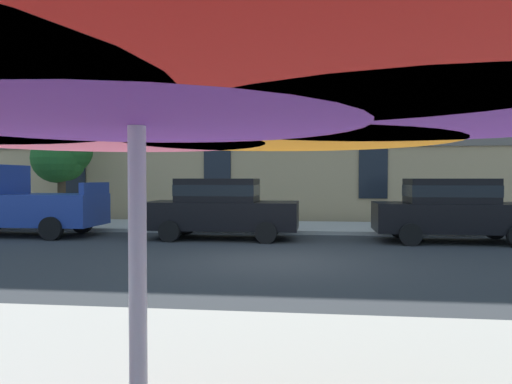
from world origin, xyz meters
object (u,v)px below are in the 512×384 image
sedan_black (221,207)px  pickup_blue (12,203)px  sedan_black_midblock (453,208)px  street_tree_left (62,154)px  patio_umbrella (136,65)px

sedan_black → pickup_blue: bearing=180.0°
pickup_blue → sedan_black_midblock: pickup_blue is taller
pickup_blue → street_tree_left: street_tree_left is taller
sedan_black → street_tree_left: bearing=153.2°
pickup_blue → sedan_black: bearing=-0.0°
sedan_black_midblock → sedan_black: bearing=180.0°
street_tree_left → sedan_black_midblock: bearing=-14.5°
pickup_blue → sedan_black_midblock: size_ratio=1.16×
sedan_black_midblock → street_tree_left: 13.96m
patio_umbrella → street_tree_left: bearing=119.2°
sedan_black_midblock → pickup_blue: bearing=180.0°
street_tree_left → patio_umbrella: street_tree_left is taller
sedan_black → patio_umbrella: 12.94m
sedan_black → street_tree_left: 7.87m
street_tree_left → patio_umbrella: (9.03, -16.16, -0.57)m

